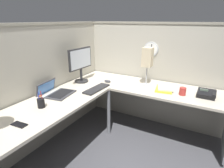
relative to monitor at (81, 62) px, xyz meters
The scene contains 15 objects.
ground_plane 1.22m from the monitor, 106.04° to the right, with size 6.80×6.80×0.00m, color #47474C.
cubicle_wall_back 0.64m from the monitor, 157.06° to the left, with size 2.57×0.12×1.58m.
cubicle_wall_right 1.16m from the monitor, 52.75° to the right, with size 0.12×2.37×1.58m.
desk 0.86m from the monitor, 115.65° to the right, with size 2.35×2.15×0.73m.
monitor is the anchor object (origin of this frame).
laptop 0.61m from the monitor, behind, with size 0.39×0.43×0.22m.
keyboard 0.50m from the monitor, 113.88° to the right, with size 0.43×0.14×0.02m, color #232326.
computer_mouse 0.48m from the monitor, 64.89° to the right, with size 0.06×0.10×0.03m, color #38383D.
pen_cup 0.93m from the monitor, behind, with size 0.08×0.08×0.18m.
cell_phone 1.29m from the monitor, 168.15° to the right, with size 0.07×0.14×0.01m, color black.
office_phone 1.71m from the monitor, 81.12° to the right, with size 0.19×0.21×0.11m.
book_stack 1.23m from the monitor, 77.32° to the right, with size 0.32×0.26×0.04m.
desk_lamp_paper 0.95m from the monitor, 69.85° to the right, with size 0.13×0.13×0.53m.
coffee_mug 1.44m from the monitor, 82.30° to the right, with size 0.08×0.08×0.10m, color #B2332D.
wall_clock 1.06m from the monitor, 52.94° to the right, with size 0.04×0.22×0.22m.
Camera 1 is at (-1.90, -1.03, 1.62)m, focal length 29.65 mm.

